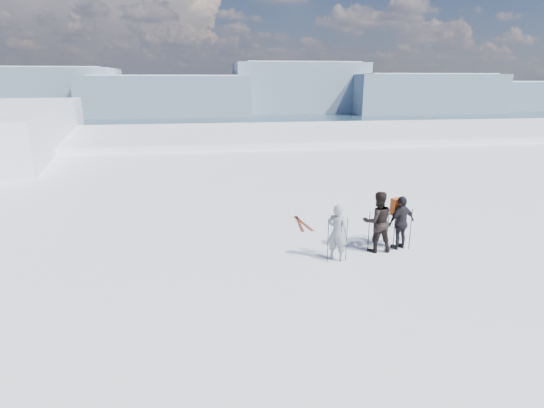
{
  "coord_description": "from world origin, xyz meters",
  "views": [
    {
      "loc": [
        -4.43,
        -9.19,
        5.09
      ],
      "look_at": [
        -2.52,
        3.0,
        1.45
      ],
      "focal_mm": 28.0,
      "sensor_mm": 36.0,
      "label": 1
    }
  ],
  "objects_px": {
    "skier_dark": "(377,222)",
    "skier_pack": "(401,223)",
    "skis_loose": "(301,223)",
    "skier_grey": "(337,232)"
  },
  "relations": [
    {
      "from": "skier_pack",
      "to": "skier_dark",
      "type": "bearing_deg",
      "value": -13.35
    },
    {
      "from": "skier_pack",
      "to": "skis_loose",
      "type": "xyz_separation_m",
      "value": [
        -2.5,
        2.76,
        -0.83
      ]
    },
    {
      "from": "skis_loose",
      "to": "skier_dark",
      "type": "bearing_deg",
      "value": -59.08
    },
    {
      "from": "skier_dark",
      "to": "skis_loose",
      "type": "distance_m",
      "value": 3.43
    },
    {
      "from": "skier_pack",
      "to": "skis_loose",
      "type": "distance_m",
      "value": 3.82
    },
    {
      "from": "skier_grey",
      "to": "skier_dark",
      "type": "distance_m",
      "value": 1.47
    },
    {
      "from": "skier_pack",
      "to": "skis_loose",
      "type": "relative_size",
      "value": 0.99
    },
    {
      "from": "skier_pack",
      "to": "skis_loose",
      "type": "bearing_deg",
      "value": -66.5
    },
    {
      "from": "skier_dark",
      "to": "skis_loose",
      "type": "height_order",
      "value": "skier_dark"
    },
    {
      "from": "skier_dark",
      "to": "skier_pack",
      "type": "relative_size",
      "value": 1.12
    }
  ]
}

